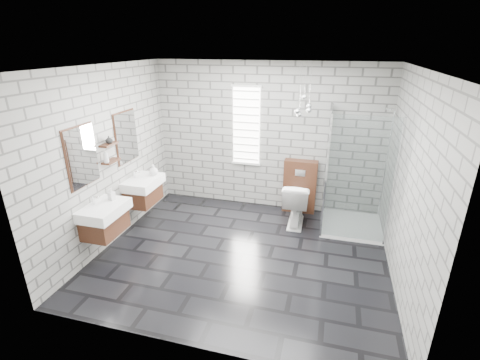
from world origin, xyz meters
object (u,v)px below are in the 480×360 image
at_px(vanity_right, 141,183).
at_px(vanity_left, 102,211).
at_px(shower_enclosure, 348,203).
at_px(toilet, 296,203).
at_px(cistern_panel, 300,186).

bearing_deg(vanity_right, vanity_left, -90.00).
bearing_deg(vanity_left, shower_enclosure, 27.34).
relative_size(vanity_right, shower_enclosure, 0.77).
bearing_deg(vanity_left, toilet, 34.59).
xyz_separation_m(shower_enclosure, toilet, (-0.85, 0.00, -0.11)).
height_order(vanity_left, toilet, vanity_left).
distance_m(vanity_left, shower_enclosure, 3.85).
height_order(cistern_panel, shower_enclosure, shower_enclosure).
bearing_deg(cistern_panel, vanity_left, -138.30).
distance_m(shower_enclosure, toilet, 0.86).
height_order(vanity_left, vanity_right, same).
bearing_deg(shower_enclosure, vanity_left, -152.66).
relative_size(cistern_panel, toilet, 1.27).
distance_m(vanity_left, toilet, 3.13).
distance_m(vanity_left, cistern_panel, 3.44).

